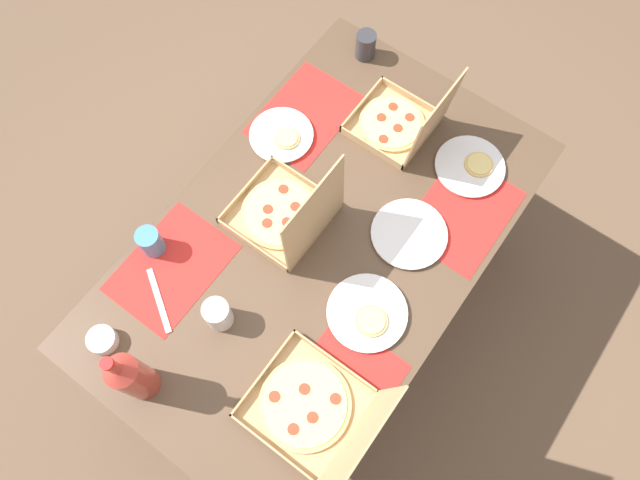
% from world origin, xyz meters
% --- Properties ---
extents(ground_plane, '(6.00, 6.00, 0.00)m').
position_xyz_m(ground_plane, '(0.00, 0.00, 0.00)').
color(ground_plane, brown).
extents(dining_table, '(1.51, 0.92, 0.77)m').
position_xyz_m(dining_table, '(0.00, 0.00, 0.65)').
color(dining_table, '#3F3328').
rests_on(dining_table, ground_plane).
extents(placemat_near_left, '(0.36, 0.26, 0.00)m').
position_xyz_m(placemat_near_left, '(-0.34, -0.31, 0.77)').
color(placemat_near_left, red).
rests_on(placemat_near_left, dining_table).
extents(placemat_near_right, '(0.36, 0.26, 0.00)m').
position_xyz_m(placemat_near_right, '(0.34, -0.31, 0.77)').
color(placemat_near_right, red).
rests_on(placemat_near_right, dining_table).
extents(placemat_far_left, '(0.36, 0.26, 0.00)m').
position_xyz_m(placemat_far_left, '(-0.34, 0.31, 0.77)').
color(placemat_far_left, red).
rests_on(placemat_far_left, dining_table).
extents(placemat_far_right, '(0.36, 0.26, 0.00)m').
position_xyz_m(placemat_far_right, '(0.34, 0.31, 0.77)').
color(placemat_far_right, red).
rests_on(placemat_far_right, dining_table).
extents(pizza_box_center, '(0.29, 0.34, 0.33)m').
position_xyz_m(pizza_box_center, '(0.42, 0.30, 0.82)').
color(pizza_box_center, tan).
rests_on(pizza_box_center, dining_table).
extents(pizza_box_corner_right, '(0.28, 0.28, 0.32)m').
position_xyz_m(pizza_box_corner_right, '(0.01, -0.12, 0.82)').
color(pizza_box_corner_right, tan).
rests_on(pizza_box_corner_right, dining_table).
extents(pizza_box_corner_left, '(0.25, 0.28, 0.29)m').
position_xyz_m(pizza_box_corner_left, '(-0.48, -0.02, 0.81)').
color(pizza_box_corner_left, tan).
rests_on(pizza_box_corner_left, dining_table).
extents(plate_near_left, '(0.24, 0.24, 0.02)m').
position_xyz_m(plate_near_left, '(-0.18, 0.21, 0.78)').
color(plate_near_left, white).
rests_on(plate_near_left, dining_table).
extents(plate_far_left, '(0.24, 0.24, 0.03)m').
position_xyz_m(plate_far_left, '(0.11, 0.25, 0.78)').
color(plate_far_left, white).
rests_on(plate_far_left, dining_table).
extents(plate_far_right, '(0.21, 0.21, 0.03)m').
position_xyz_m(plate_far_right, '(-0.22, -0.32, 0.78)').
color(plate_far_right, white).
rests_on(plate_far_right, dining_table).
extents(plate_near_right, '(0.23, 0.23, 0.03)m').
position_xyz_m(plate_near_right, '(-0.49, 0.25, 0.78)').
color(plate_near_right, white).
rests_on(plate_near_right, dining_table).
extents(soda_bottle, '(0.09, 0.09, 0.32)m').
position_xyz_m(soda_bottle, '(0.64, -0.14, 0.90)').
color(soda_bottle, '#B2382D').
rests_on(soda_bottle, dining_table).
extents(cup_clear_right, '(0.07, 0.07, 0.10)m').
position_xyz_m(cup_clear_right, '(-0.67, -0.29, 0.82)').
color(cup_clear_right, '#333338').
rests_on(cup_clear_right, dining_table).
extents(cup_dark, '(0.08, 0.08, 0.11)m').
position_xyz_m(cup_dark, '(0.37, -0.09, 0.82)').
color(cup_dark, silver).
rests_on(cup_dark, dining_table).
extents(cup_red, '(0.07, 0.07, 0.10)m').
position_xyz_m(cup_red, '(0.32, -0.40, 0.82)').
color(cup_red, teal).
rests_on(cup_red, dining_table).
extents(condiment_bowl, '(0.08, 0.08, 0.04)m').
position_xyz_m(condiment_bowl, '(0.62, -0.32, 0.79)').
color(condiment_bowl, white).
rests_on(condiment_bowl, dining_table).
extents(knife_by_far_right, '(0.13, 0.19, 0.00)m').
position_xyz_m(knife_by_far_right, '(0.44, -0.27, 0.77)').
color(knife_by_far_right, '#B7B7BC').
rests_on(knife_by_far_right, dining_table).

